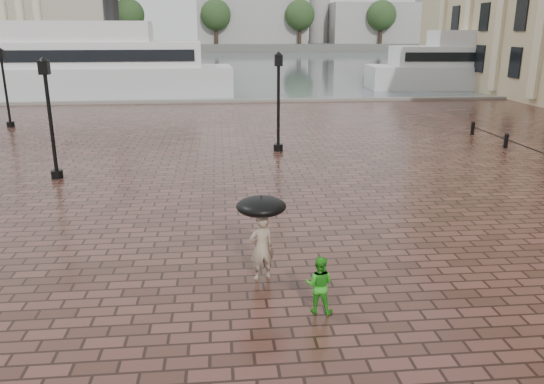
% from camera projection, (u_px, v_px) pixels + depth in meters
% --- Properties ---
extents(ground, '(300.00, 300.00, 0.00)m').
position_uv_depth(ground, '(211.00, 293.00, 11.43)').
color(ground, '#39211A').
rests_on(ground, ground).
extents(harbour_water, '(240.00, 240.00, 0.00)m').
position_uv_depth(harbour_water, '(217.00, 61.00, 99.01)').
color(harbour_water, '#434B51').
rests_on(harbour_water, ground).
extents(quay_edge, '(80.00, 0.60, 0.30)m').
position_uv_depth(quay_edge, '(216.00, 102.00, 41.90)').
color(quay_edge, slate).
rests_on(quay_edge, ground).
extents(far_shore, '(300.00, 60.00, 2.00)m').
position_uv_depth(far_shore, '(217.00, 46.00, 163.45)').
color(far_shore, '#4C4C47').
rests_on(far_shore, ground).
extents(distant_skyline, '(102.50, 22.00, 33.00)m').
position_uv_depth(distant_skyline, '(380.00, 17.00, 156.01)').
color(distant_skyline, gray).
rests_on(distant_skyline, ground).
extents(far_trees, '(188.00, 8.00, 13.50)m').
position_uv_depth(far_trees, '(216.00, 15.00, 140.06)').
color(far_trees, '#2D2119').
rests_on(far_trees, ground).
extents(street_lamps, '(15.44, 12.44, 4.40)m').
position_uv_depth(street_lamps, '(106.00, 100.00, 24.88)').
color(street_lamps, black).
rests_on(street_lamps, ground).
extents(adult_pedestrian, '(0.65, 0.52, 1.54)m').
position_uv_depth(adult_pedestrian, '(261.00, 247.00, 11.88)').
color(adult_pedestrian, gray).
rests_on(adult_pedestrian, ground).
extents(child_pedestrian, '(0.69, 0.61, 1.19)m').
position_uv_depth(child_pedestrian, '(319.00, 285.00, 10.51)').
color(child_pedestrian, green).
rests_on(child_pedestrian, ground).
extents(ferry_near, '(26.03, 7.14, 8.47)m').
position_uv_depth(ferry_near, '(78.00, 66.00, 44.83)').
color(ferry_near, silver).
rests_on(ferry_near, ground).
extents(ferry_far, '(23.24, 7.25, 7.51)m').
position_uv_depth(ferry_far, '(487.00, 65.00, 51.49)').
color(ferry_far, silver).
rests_on(ferry_far, ground).
extents(umbrella, '(1.10, 1.10, 1.10)m').
position_uv_depth(umbrella, '(261.00, 206.00, 11.59)').
color(umbrella, black).
rests_on(umbrella, ground).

